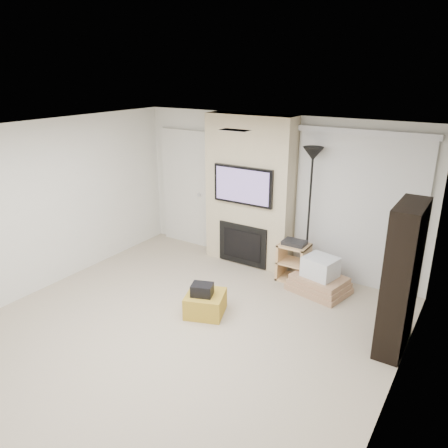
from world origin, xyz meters
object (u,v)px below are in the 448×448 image
Objects in this scene: floor_lamp at (311,177)px; av_stand at (294,259)px; box_stack at (319,279)px; ottoman at (205,304)px; bookshelf at (401,279)px.

av_stand is at bearing -121.45° from floor_lamp.
box_stack is at bearing -17.25° from av_stand.
floor_lamp is 2.22× the size of box_stack.
ottoman is 1.70m from av_stand.
box_stack is at bearing 146.13° from bookshelf.
bookshelf reaches higher than box_stack.
floor_lamp reaches higher than bookshelf.
bookshelf is at bearing 14.35° from ottoman.
bookshelf is (1.74, -0.99, 0.55)m from av_stand.
av_stand reaches higher than box_stack.
ottoman is 2.52m from bookshelf.
floor_lamp is 1.16× the size of bookshelf.
floor_lamp is 1.32m from av_stand.
ottoman is at bearing -165.65° from bookshelf.
floor_lamp reaches higher than ottoman.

